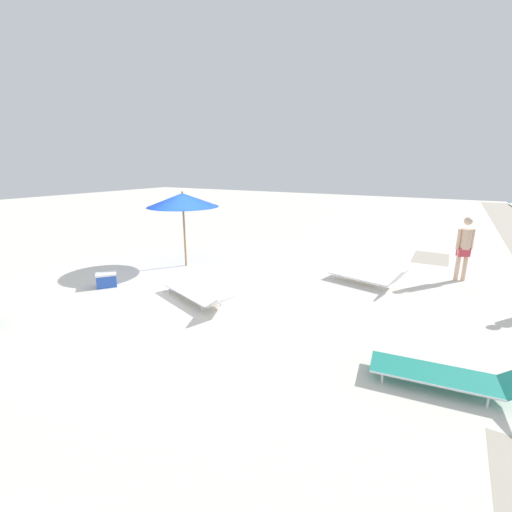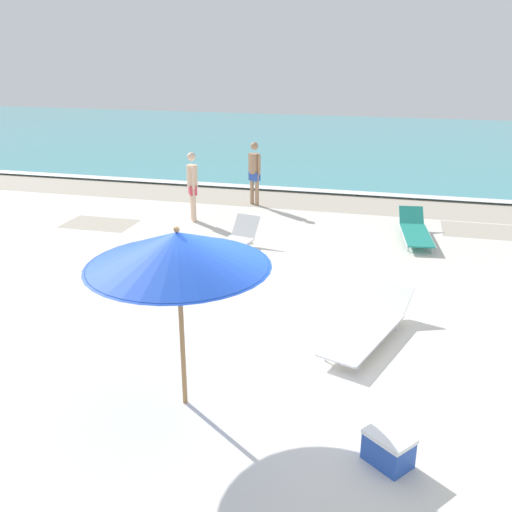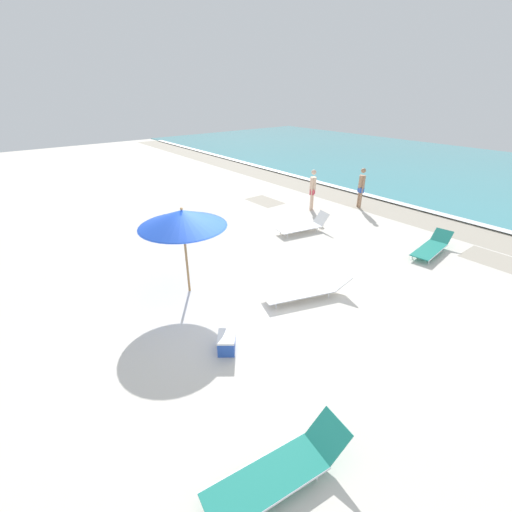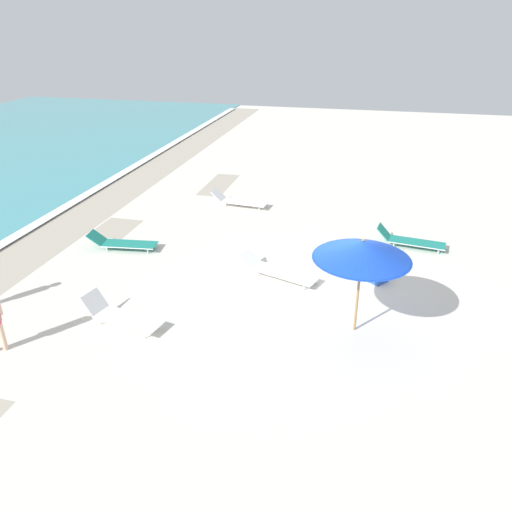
% 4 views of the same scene
% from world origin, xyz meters
% --- Properties ---
extents(ground_plane, '(60.00, 60.00, 0.16)m').
position_xyz_m(ground_plane, '(0.00, 0.01, -0.08)').
color(ground_plane, silver).
extents(beach_umbrella, '(2.18, 2.18, 2.35)m').
position_xyz_m(beach_umbrella, '(-1.18, -1.00, 2.06)').
color(beach_umbrella, '#9E7547').
rests_on(beach_umbrella, ground_plane).
extents(sun_lounger_under_umbrella, '(1.02, 2.10, 0.63)m').
position_xyz_m(sun_lounger_under_umbrella, '(-2.23, 4.44, 0.22)').
color(sun_lounger_under_umbrella, white).
rests_on(sun_lounger_under_umbrella, ground_plane).
extents(sun_lounger_beside_umbrella, '(1.35, 2.42, 0.49)m').
position_xyz_m(sun_lounger_beside_umbrella, '(0.97, 1.27, 0.20)').
color(sun_lounger_beside_umbrella, white).
rests_on(sun_lounger_beside_umbrella, ground_plane).
extents(sun_lounger_near_water_right, '(0.85, 2.20, 0.52)m').
position_xyz_m(sun_lounger_near_water_right, '(1.70, 6.41, 0.21)').
color(sun_lounger_near_water_right, '#1E8475').
rests_on(sun_lounger_near_water_right, ground_plane).
extents(beachgoer_wading_adult, '(0.30, 0.40, 1.76)m').
position_xyz_m(beachgoer_wading_adult, '(-3.82, 6.55, 1.00)').
color(beachgoer_wading_adult, beige).
rests_on(beachgoer_wading_adult, ground_plane).
extents(cooler_box, '(0.61, 0.59, 0.37)m').
position_xyz_m(cooler_box, '(1.35, -1.52, 0.19)').
color(cooler_box, blue).
rests_on(cooler_box, ground_plane).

